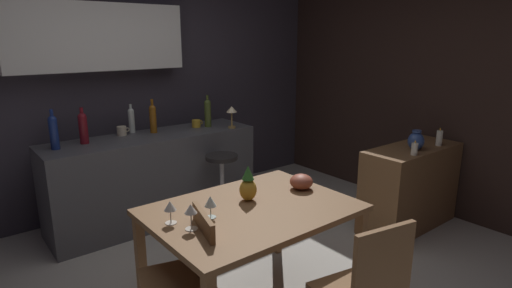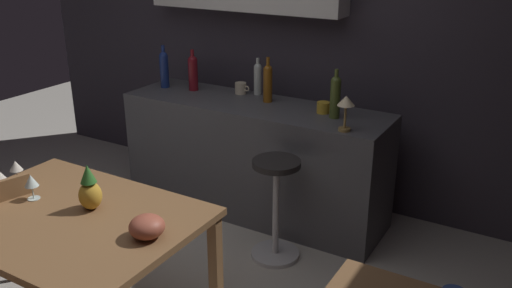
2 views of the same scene
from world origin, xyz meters
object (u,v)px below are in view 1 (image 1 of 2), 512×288
chair_near_window (186,274)px  wine_bottle_clear (131,119)px  wine_bottle_amber (153,118)px  wine_bottle_ruby (83,127)px  pillar_candle_tall (439,138)px  wine_bottle_cobalt (54,131)px  dining_table (252,218)px  wine_glass_center (170,207)px  wine_glass_right (210,202)px  vase_ceramic_blue (416,141)px  cup_mustard (196,123)px  wine_glass_left (191,210)px  wine_bottle_olive (208,112)px  pillar_candle_short (414,149)px  sideboard_cabinet (410,187)px  bar_stool (222,187)px  counter_lamp (232,112)px  fruit_bowl (301,182)px  cup_cream (122,131)px  pineapple_centerpiece (248,186)px

chair_near_window → wine_bottle_clear: wine_bottle_clear is taller
wine_bottle_amber → wine_bottle_ruby: size_ratio=1.03×
pillar_candle_tall → wine_bottle_cobalt: bearing=148.4°
dining_table → wine_glass_center: size_ratio=9.25×
wine_glass_right → vase_ceramic_blue: 2.23m
chair_near_window → dining_table: bearing=6.9°
cup_mustard → wine_bottle_cobalt: bearing=-178.8°
dining_table → vase_ceramic_blue: size_ratio=7.14×
dining_table → pillar_candle_tall: bearing=-2.4°
wine_glass_left → wine_glass_right: (0.18, 0.07, -0.02)m
wine_bottle_olive → pillar_candle_short: wine_bottle_olive is taller
sideboard_cabinet → wine_bottle_clear: bearing=135.7°
wine_bottle_olive → vase_ceramic_blue: size_ratio=1.84×
wine_bottle_ruby → pillar_candle_tall: bearing=-34.6°
bar_stool → cup_mustard: (0.07, 0.58, 0.55)m
wine_bottle_ruby → pillar_candle_tall: wine_bottle_ruby is taller
wine_glass_left → wine_bottle_amber: 1.99m
sideboard_cabinet → pillar_candle_tall: 0.56m
sideboard_cabinet → counter_lamp: bearing=125.8°
wine_glass_right → wine_bottle_olive: wine_bottle_olive is taller
wine_bottle_amber → wine_bottle_cobalt: 0.95m
pillar_candle_tall → vase_ceramic_blue: (-0.33, 0.05, 0.01)m
pillar_candle_tall → fruit_bowl: bearing=175.4°
wine_glass_center → cup_mustard: bearing=55.0°
dining_table → wine_bottle_amber: size_ratio=3.89×
wine_bottle_ruby → counter_lamp: size_ratio=1.42×
wine_glass_right → wine_bottle_cobalt: (-0.49, 1.74, 0.22)m
wine_glass_center → cup_cream: bearing=77.5°
wine_bottle_clear → pillar_candle_tall: (2.26, -2.08, -0.14)m
sideboard_cabinet → chair_near_window: chair_near_window is taller
wine_bottle_ruby → pillar_candle_tall: size_ratio=1.92×
pineapple_centerpiece → wine_bottle_amber: (0.10, 1.72, 0.21)m
wine_bottle_olive → cup_cream: (-0.89, 0.19, -0.12)m
wine_glass_center → wine_bottle_cobalt: 1.69m
fruit_bowl → wine_glass_center: bearing=176.0°
wine_glass_right → pillar_candle_short: 2.06m
wine_glass_right → bar_stool: bearing=53.5°
pineapple_centerpiece → wine_bottle_amber: 1.74m
sideboard_cabinet → bar_stool: sideboard_cabinet is taller
counter_lamp → wine_glass_left: bearing=-132.0°
sideboard_cabinet → wine_bottle_amber: size_ratio=3.18×
chair_near_window → pineapple_centerpiece: size_ratio=3.39×
wine_bottle_clear → wine_bottle_ruby: 0.54m
fruit_bowl → counter_lamp: bearing=74.6°
wine_glass_center → pineapple_centerpiece: pineapple_centerpiece is taller
wine_glass_right → wine_bottle_clear: bearing=81.4°
dining_table → wine_bottle_olive: wine_bottle_olive is taller
wine_bottle_olive → counter_lamp: size_ratio=1.46×
dining_table → pineapple_centerpiece: pineapple_centerpiece is taller
sideboard_cabinet → pillar_candle_tall: (0.25, -0.11, 0.49)m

